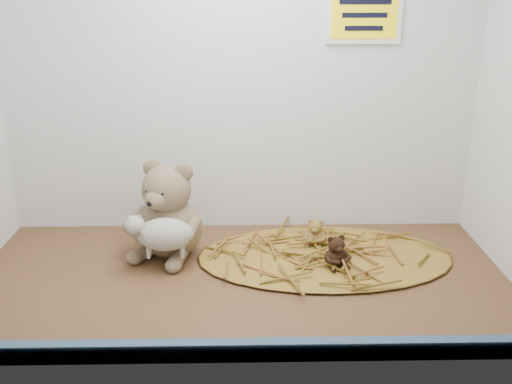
{
  "coord_description": "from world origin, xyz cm",
  "views": [
    {
      "loc": [
        1.15,
        -112.99,
        62.54
      ],
      "look_at": [
        3.49,
        3.96,
        19.26
      ],
      "focal_mm": 40.0,
      "sensor_mm": 36.0,
      "label": 1
    }
  ],
  "objects_px": {
    "main_teddy": "(169,209)",
    "mini_teddy_tan": "(315,231)",
    "mini_teddy_brown": "(336,250)",
    "toy_lamb": "(165,234)"
  },
  "relations": [
    {
      "from": "mini_teddy_brown",
      "to": "mini_teddy_tan",
      "type": "bearing_deg",
      "value": 87.39
    },
    {
      "from": "main_teddy",
      "to": "mini_teddy_tan",
      "type": "relative_size",
      "value": 3.48
    },
    {
      "from": "main_teddy",
      "to": "mini_teddy_brown",
      "type": "height_order",
      "value": "main_teddy"
    },
    {
      "from": "toy_lamb",
      "to": "mini_teddy_brown",
      "type": "height_order",
      "value": "toy_lamb"
    },
    {
      "from": "toy_lamb",
      "to": "mini_teddy_tan",
      "type": "distance_m",
      "value": 0.37
    },
    {
      "from": "main_teddy",
      "to": "mini_teddy_brown",
      "type": "distance_m",
      "value": 0.41
    },
    {
      "from": "toy_lamb",
      "to": "mini_teddy_brown",
      "type": "bearing_deg",
      "value": -1.44
    },
    {
      "from": "mini_teddy_tan",
      "to": "toy_lamb",
      "type": "bearing_deg",
      "value": -145.16
    },
    {
      "from": "toy_lamb",
      "to": "mini_teddy_brown",
      "type": "relative_size",
      "value": 2.15
    },
    {
      "from": "mini_teddy_tan",
      "to": "main_teddy",
      "type": "bearing_deg",
      "value": -158.26
    }
  ]
}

